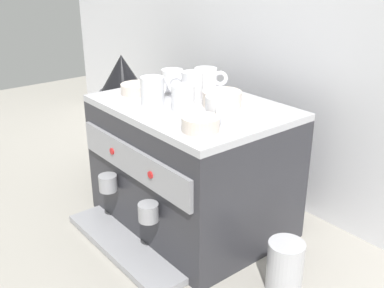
% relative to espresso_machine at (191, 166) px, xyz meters
% --- Properties ---
extents(ground_plane, '(4.00, 4.00, 0.00)m').
position_rel_espresso_machine_xyz_m(ground_plane, '(0.00, 0.01, -0.20)').
color(ground_plane, '#9E998E').
extents(tiled_backsplash_wall, '(2.80, 0.03, 0.94)m').
position_rel_espresso_machine_xyz_m(tiled_backsplash_wall, '(0.00, 0.36, 0.27)').
color(tiled_backsplash_wall, silver).
rests_on(tiled_backsplash_wall, ground_plane).
extents(espresso_machine, '(0.58, 0.53, 0.40)m').
position_rel_espresso_machine_xyz_m(espresso_machine, '(0.00, 0.00, 0.00)').
color(espresso_machine, '#2D2D33').
rests_on(espresso_machine, ground_plane).
extents(ceramic_cup_0, '(0.10, 0.09, 0.06)m').
position_rel_espresso_machine_xyz_m(ceramic_cup_0, '(0.16, -0.03, 0.24)').
color(ceramic_cup_0, white).
rests_on(ceramic_cup_0, espresso_machine).
extents(ceramic_cup_1, '(0.09, 0.09, 0.07)m').
position_rel_espresso_machine_xyz_m(ceramic_cup_1, '(-0.10, 0.15, 0.24)').
color(ceramic_cup_1, white).
rests_on(ceramic_cup_1, espresso_machine).
extents(ceramic_cup_2, '(0.07, 0.11, 0.08)m').
position_rel_espresso_machine_xyz_m(ceramic_cup_2, '(-0.07, -0.08, 0.24)').
color(ceramic_cup_2, white).
rests_on(ceramic_cup_2, espresso_machine).
extents(ceramic_cup_3, '(0.08, 0.10, 0.07)m').
position_rel_espresso_machine_xyz_m(ceramic_cup_3, '(-0.15, 0.04, 0.24)').
color(ceramic_cup_3, white).
rests_on(ceramic_cup_3, espresso_machine).
extents(ceramic_cup_4, '(0.10, 0.07, 0.07)m').
position_rel_espresso_machine_xyz_m(ceramic_cup_4, '(0.02, -0.05, 0.24)').
color(ceramic_cup_4, white).
rests_on(ceramic_cup_4, espresso_machine).
extents(ceramic_cup_5, '(0.09, 0.09, 0.08)m').
position_rel_espresso_machine_xyz_m(ceramic_cup_5, '(-0.04, 0.04, 0.25)').
color(ceramic_cup_5, white).
rests_on(ceramic_cup_5, espresso_machine).
extents(ceramic_bowl_0, '(0.12, 0.12, 0.04)m').
position_rel_espresso_machine_xyz_m(ceramic_bowl_0, '(0.07, 0.06, 0.22)').
color(ceramic_bowl_0, beige).
rests_on(ceramic_bowl_0, espresso_machine).
extents(ceramic_bowl_1, '(0.10, 0.10, 0.04)m').
position_rel_espresso_machine_xyz_m(ceramic_bowl_1, '(0.19, -0.12, 0.22)').
color(ceramic_bowl_1, beige).
rests_on(ceramic_bowl_1, espresso_machine).
extents(ceramic_bowl_2, '(0.11, 0.11, 0.03)m').
position_rel_espresso_machine_xyz_m(ceramic_bowl_2, '(-0.20, -0.06, 0.22)').
color(ceramic_bowl_2, beige).
rests_on(ceramic_bowl_2, espresso_machine).
extents(coffee_grinder, '(0.18, 0.18, 0.47)m').
position_rel_espresso_machine_xyz_m(coffee_grinder, '(-0.47, 0.05, 0.03)').
color(coffee_grinder, '#333338').
rests_on(coffee_grinder, ground_plane).
extents(milk_pitcher, '(0.10, 0.10, 0.14)m').
position_rel_espresso_machine_xyz_m(milk_pitcher, '(0.41, -0.02, -0.13)').
color(milk_pitcher, '#B7B7BC').
rests_on(milk_pitcher, ground_plane).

